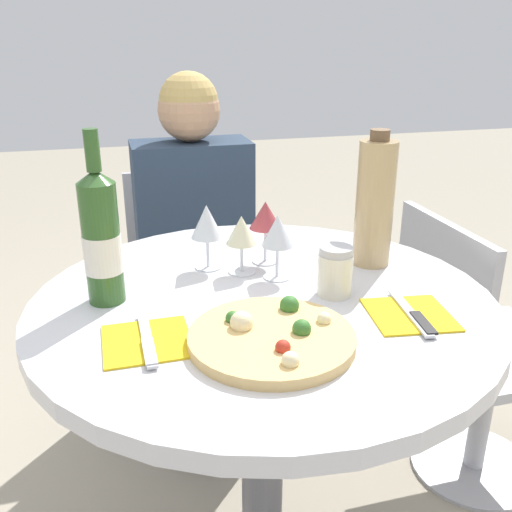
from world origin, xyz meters
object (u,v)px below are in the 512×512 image
Objects in this scene: dining_table at (263,355)px; wine_bottle at (101,239)px; chair_behind_diner at (194,294)px; chair_empty_side at (473,359)px; tall_carafe at (375,203)px; pizza_large at (272,337)px; seated_diner at (199,276)px.

wine_bottle reaches higher than dining_table.
dining_table is at bearing 91.34° from chair_behind_diner.
wine_bottle reaches higher than chair_empty_side.
tall_carafe reaches higher than chair_empty_side.
chair_empty_side is 2.42× the size of wine_bottle.
chair_behind_diner reaches higher than dining_table.
pizza_large is 0.94× the size of tall_carafe.
wine_bottle reaches higher than tall_carafe.
seated_diner is (-0.00, -0.13, 0.12)m from chair_behind_diner.
tall_carafe is (-0.39, -0.08, 0.51)m from chair_empty_side.
chair_empty_side is (0.68, 0.19, -0.23)m from dining_table.
chair_behind_diner is at bearing 69.68° from wine_bottle.
wine_bottle is at bearing 69.68° from chair_behind_diner.
chair_behind_diner is 0.95m from chair_empty_side.
chair_empty_side is 2.84× the size of pizza_large.
tall_carafe is at bearing 4.43° from wine_bottle.
seated_diner is 3.80× the size of tall_carafe.
chair_empty_side is at bearing 16.03° from dining_table.
dining_table is at bearing -73.97° from chair_empty_side.
chair_behind_diner is 2.84× the size of pizza_large.
seated_diner is 0.79m from wine_bottle.
wine_bottle is (-0.28, -0.77, 0.50)m from chair_behind_diner.
chair_behind_diner is 1.00× the size of chair_empty_side.
dining_table is at bearing 78.91° from pizza_large.
dining_table is 0.24m from pizza_large.
seated_diner is at bearing 90.00° from chair_behind_diner.
wine_bottle is (-0.28, -0.63, 0.38)m from seated_diner.
dining_table is 0.74m from chair_empty_side.
chair_behind_diner is at bearing 91.34° from dining_table.
seated_diner reaches higher than pizza_large.
pizza_large is (-0.04, -0.18, 0.15)m from dining_table.
seated_diner is at bearing 117.68° from tall_carafe.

